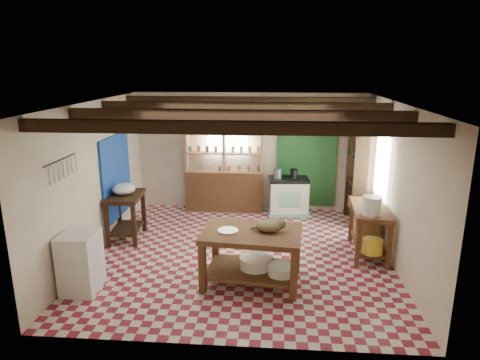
# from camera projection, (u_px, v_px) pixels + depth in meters

# --- Properties ---
(floor) EXTENTS (5.00, 5.00, 0.02)m
(floor) POSITION_uv_depth(u_px,v_px,m) (241.00, 255.00, 7.41)
(floor) COLOR maroon
(floor) RESTS_ON ground
(ceiling) EXTENTS (5.00, 5.00, 0.02)m
(ceiling) POSITION_uv_depth(u_px,v_px,m) (241.00, 103.00, 6.73)
(ceiling) COLOR #4F4E54
(ceiling) RESTS_ON wall_back
(wall_back) EXTENTS (5.00, 0.04, 2.60)m
(wall_back) POSITION_uv_depth(u_px,v_px,m) (250.00, 152.00, 9.48)
(wall_back) COLOR beige
(wall_back) RESTS_ON floor
(wall_front) EXTENTS (5.00, 0.04, 2.60)m
(wall_front) POSITION_uv_depth(u_px,v_px,m) (224.00, 243.00, 4.67)
(wall_front) COLOR beige
(wall_front) RESTS_ON floor
(wall_left) EXTENTS (0.04, 5.00, 2.60)m
(wall_left) POSITION_uv_depth(u_px,v_px,m) (95.00, 179.00, 7.26)
(wall_left) COLOR beige
(wall_left) RESTS_ON floor
(wall_right) EXTENTS (0.04, 5.00, 2.60)m
(wall_right) POSITION_uv_depth(u_px,v_px,m) (396.00, 185.00, 6.88)
(wall_right) COLOR beige
(wall_right) RESTS_ON floor
(ceiling_beams) EXTENTS (5.00, 3.80, 0.15)m
(ceiling_beams) POSITION_uv_depth(u_px,v_px,m) (241.00, 110.00, 6.76)
(ceiling_beams) COLOR #301D10
(ceiling_beams) RESTS_ON ceiling
(blue_wall_patch) EXTENTS (0.04, 1.40, 1.60)m
(blue_wall_patch) POSITION_uv_depth(u_px,v_px,m) (116.00, 177.00, 8.18)
(blue_wall_patch) COLOR #163FA9
(blue_wall_patch) RESTS_ON wall_left
(green_wall_patch) EXTENTS (1.30, 0.04, 2.30)m
(green_wall_patch) POSITION_uv_depth(u_px,v_px,m) (307.00, 156.00, 9.36)
(green_wall_patch) COLOR #215424
(green_wall_patch) RESTS_ON wall_back
(window_back) EXTENTS (0.90, 0.02, 0.80)m
(window_back) POSITION_uv_depth(u_px,v_px,m) (227.00, 134.00, 9.39)
(window_back) COLOR beige
(window_back) RESTS_ON wall_back
(window_right) EXTENTS (0.02, 1.30, 1.20)m
(window_right) POSITION_uv_depth(u_px,v_px,m) (381.00, 165.00, 7.82)
(window_right) COLOR beige
(window_right) RESTS_ON wall_right
(utensil_rail) EXTENTS (0.06, 0.90, 0.28)m
(utensil_rail) POSITION_uv_depth(u_px,v_px,m) (61.00, 168.00, 5.98)
(utensil_rail) COLOR black
(utensil_rail) RESTS_ON wall_left
(pot_rack) EXTENTS (0.86, 0.12, 0.36)m
(pot_rack) POSITION_uv_depth(u_px,v_px,m) (310.00, 115.00, 8.72)
(pot_rack) COLOR black
(pot_rack) RESTS_ON ceiling
(shelving_unit) EXTENTS (1.70, 0.34, 2.20)m
(shelving_unit) POSITION_uv_depth(u_px,v_px,m) (224.00, 162.00, 9.39)
(shelving_unit) COLOR tan
(shelving_unit) RESTS_ON floor
(tall_rack) EXTENTS (0.40, 0.86, 2.00)m
(tall_rack) POSITION_uv_depth(u_px,v_px,m) (360.00, 175.00, 8.71)
(tall_rack) COLOR #301D10
(tall_rack) RESTS_ON floor
(work_table) EXTENTS (1.53, 1.10, 0.82)m
(work_table) POSITION_uv_depth(u_px,v_px,m) (252.00, 257.00, 6.37)
(work_table) COLOR brown
(work_table) RESTS_ON floor
(stove) EXTENTS (0.88, 0.63, 0.81)m
(stove) POSITION_uv_depth(u_px,v_px,m) (288.00, 196.00, 9.31)
(stove) COLOR beige
(stove) RESTS_ON floor
(prep_table) EXTENTS (0.65, 0.90, 0.87)m
(prep_table) POSITION_uv_depth(u_px,v_px,m) (126.00, 217.00, 7.97)
(prep_table) COLOR #301D10
(prep_table) RESTS_ON floor
(white_cabinet) EXTENTS (0.50, 0.60, 0.88)m
(white_cabinet) POSITION_uv_depth(u_px,v_px,m) (81.00, 262.00, 6.15)
(white_cabinet) COLOR silver
(white_cabinet) RESTS_ON floor
(right_counter) EXTENTS (0.68, 1.23, 0.85)m
(right_counter) POSITION_uv_depth(u_px,v_px,m) (369.00, 231.00, 7.31)
(right_counter) COLOR brown
(right_counter) RESTS_ON floor
(cat) EXTENTS (0.41, 0.32, 0.18)m
(cat) POSITION_uv_depth(u_px,v_px,m) (269.00, 226.00, 6.25)
(cat) COLOR #8C7851
(cat) RESTS_ON work_table
(steel_tray) EXTENTS (0.33, 0.33, 0.02)m
(steel_tray) POSITION_uv_depth(u_px,v_px,m) (228.00, 230.00, 6.28)
(steel_tray) COLOR #9B9BA2
(steel_tray) RESTS_ON work_table
(basin_large) EXTENTS (0.52, 0.52, 0.17)m
(basin_large) POSITION_uv_depth(u_px,v_px,m) (255.00, 262.00, 6.44)
(basin_large) COLOR silver
(basin_large) RESTS_ON work_table
(basin_small) EXTENTS (0.43, 0.43, 0.14)m
(basin_small) POSITION_uv_depth(u_px,v_px,m) (281.00, 270.00, 6.24)
(basin_small) COLOR silver
(basin_small) RESTS_ON work_table
(kettle_left) EXTENTS (0.20, 0.20, 0.21)m
(kettle_left) POSITION_uv_depth(u_px,v_px,m) (278.00, 173.00, 9.17)
(kettle_left) COLOR #9B9BA2
(kettle_left) RESTS_ON stove
(kettle_right) EXTENTS (0.17, 0.17, 0.20)m
(kettle_right) POSITION_uv_depth(u_px,v_px,m) (294.00, 174.00, 9.17)
(kettle_right) COLOR black
(kettle_right) RESTS_ON stove
(enamel_bowl) EXTENTS (0.44, 0.44, 0.21)m
(enamel_bowl) POSITION_uv_depth(u_px,v_px,m) (124.00, 189.00, 7.83)
(enamel_bowl) COLOR silver
(enamel_bowl) RESTS_ON prep_table
(white_bucket) EXTENTS (0.32, 0.32, 0.30)m
(white_bucket) POSITION_uv_depth(u_px,v_px,m) (372.00, 205.00, 6.83)
(white_bucket) COLOR silver
(white_bucket) RESTS_ON right_counter
(wicker_basket) EXTENTS (0.44, 0.36, 0.29)m
(wicker_basket) POSITION_uv_depth(u_px,v_px,m) (366.00, 228.00, 7.61)
(wicker_basket) COLOR #A27341
(wicker_basket) RESTS_ON right_counter
(yellow_tub) EXTENTS (0.34, 0.34, 0.23)m
(yellow_tub) POSITION_uv_depth(u_px,v_px,m) (372.00, 246.00, 6.91)
(yellow_tub) COLOR yellow
(yellow_tub) RESTS_ON right_counter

